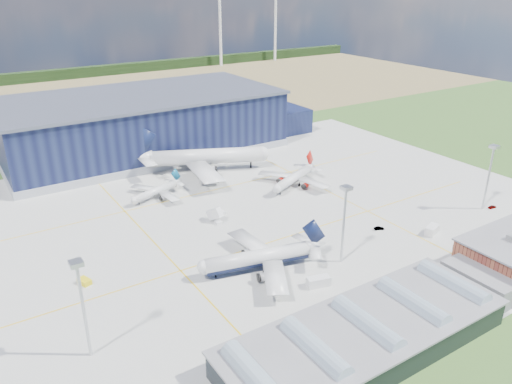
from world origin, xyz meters
The scene contains 21 objects.
ground centered at (0.00, 0.00, 0.00)m, with size 600.00×600.00×0.00m, color #345A21.
apron centered at (0.00, 10.00, 0.03)m, with size 220.00×160.00×0.08m.
farmland centered at (0.00, 220.00, 0.00)m, with size 600.00×220.00×0.01m, color olive.
treeline centered at (0.00, 300.00, 4.00)m, with size 600.00×8.00×8.00m, color black.
hangar centered at (2.81, 94.80, 11.62)m, with size 145.00×62.00×26.10m.
glass_concourse centered at (-6.45, -60.00, 3.69)m, with size 78.00×23.00×8.60m.
light_mast_west centered at (-60.00, -30.00, 15.43)m, with size 2.60×2.60×23.00m.
light_mast_center centered at (10.00, -30.00, 15.43)m, with size 2.60×2.60×23.00m.
light_mast_east centered at (75.00, -30.00, 15.43)m, with size 2.60×2.60×23.00m.
airliner_navy centered at (-12.07, -20.91, 6.15)m, with size 37.74×36.92×12.31m, color silver, non-canonical shape.
airliner_red centered at (32.02, 22.00, 5.13)m, with size 31.45×30.76×10.25m, color silver, non-canonical shape.
airliner_widebody centered at (12.42, 55.00, 9.47)m, with size 58.09×56.83×18.94m, color silver, non-canonical shape.
airliner_regional centered at (-16.74, 40.00, 4.01)m, with size 24.59×24.05×8.02m, color silver, non-canonical shape.
gse_tug_a centered at (-53.71, -2.22, 0.75)m, with size 2.21×3.62×1.51m, color yellow.
gse_van_a centered at (-3.13, -36.00, 1.31)m, with size 2.62×6.00×2.62m, color silver.
gse_cart_a centered at (-3.42, 15.17, 0.66)m, with size 2.03×3.04×1.32m, color silver.
gse_tug_c centered at (37.65, 28.61, 0.64)m, with size 1.84×2.95×1.29m, color yellow.
gse_van_c centered at (45.03, -32.78, 1.35)m, with size 2.70×5.62×2.70m, color silver.
airstair centered at (-7.61, 11.79, 1.66)m, with size 2.08×5.20×3.33m, color silver.
car_a centered at (78.07, -31.65, 0.56)m, with size 1.32×3.29×1.12m, color #99999E.
car_b centered at (33.22, -21.97, 0.53)m, with size 1.12×3.23×1.06m, color #99999E.
Camera 1 is at (-75.85, -119.01, 73.20)m, focal length 35.00 mm.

